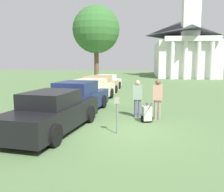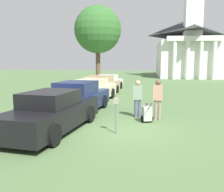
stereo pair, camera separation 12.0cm
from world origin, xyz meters
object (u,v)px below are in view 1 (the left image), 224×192
object	(u,v)px
parked_car_black	(54,113)
parked_car_navy	(77,98)
parking_meter	(117,109)
church	(184,44)
parked_car_white	(106,83)
person_worker	(138,96)
parked_car_tan	(99,86)
parked_car_cream	(91,91)
equipment_cart	(147,113)
person_supervisor	(158,97)

from	to	relation	value
parked_car_black	parked_car_navy	distance (m)	3.44
parked_car_black	parked_car_navy	world-z (taller)	parked_car_navy
parked_car_black	parking_meter	distance (m)	2.38
parking_meter	church	xyz separation A→B (m)	(7.80, 35.46, 4.46)
parked_car_navy	parked_car_white	size ratio (longest dim) A/B	1.05
parked_car_white	person_worker	bearing A→B (deg)	-66.01
parked_car_tan	parking_meter	size ratio (longest dim) A/B	4.15
parked_car_white	parked_car_black	bearing A→B (deg)	-82.03
parked_car_cream	parked_car_black	bearing A→B (deg)	-82.03
parked_car_cream	equipment_cart	bearing A→B (deg)	-47.98
parked_car_navy	person_supervisor	distance (m)	4.10
person_supervisor	church	xyz separation A→B (m)	(6.22, 33.01, 4.35)
parked_car_black	parked_car_cream	bearing A→B (deg)	97.97
parking_meter	person_worker	world-z (taller)	person_worker
parking_meter	person_supervisor	world-z (taller)	person_supervisor
church	parked_car_navy	bearing A→B (deg)	-107.65
parked_car_navy	church	world-z (taller)	church
parked_car_navy	parked_car_cream	size ratio (longest dim) A/B	0.94
parked_car_cream	person_worker	size ratio (longest dim) A/B	3.16
parked_car_black	parked_car_cream	world-z (taller)	parked_car_black
parked_car_white	church	world-z (taller)	church
parked_car_tan	parked_car_cream	bearing A→B (deg)	-82.01
person_worker	parked_car_tan	bearing A→B (deg)	-68.03
parked_car_navy	parked_car_white	world-z (taller)	parked_car_navy
parked_car_cream	parking_meter	distance (m)	7.42
parked_car_black	parked_car_cream	distance (m)	6.99
parked_car_black	parking_meter	bearing A→B (deg)	7.08
parking_meter	parked_car_tan	bearing A→B (deg)	103.40
parked_car_navy	church	bearing A→B (deg)	80.33
parked_car_black	parked_car_tan	bearing A→B (deg)	97.98
equipment_cart	parked_car_cream	bearing A→B (deg)	109.32
parked_car_white	person_worker	size ratio (longest dim) A/B	2.81
parking_meter	person_supervisor	distance (m)	2.92
parking_meter	equipment_cart	bearing A→B (deg)	59.48
person_worker	equipment_cart	bearing A→B (deg)	114.91
parked_car_black	parked_car_tan	size ratio (longest dim) A/B	0.98
parked_car_navy	equipment_cart	distance (m)	3.84
person_worker	church	size ratio (longest dim) A/B	0.07
parked_car_tan	parked_car_navy	bearing A→B (deg)	-82.03
equipment_cart	parked_car_black	bearing A→B (deg)	-166.85
parked_car_navy	person_worker	size ratio (longest dim) A/B	2.96
parked_car_tan	person_worker	distance (m)	7.84
parked_car_navy	church	xyz separation A→B (m)	(10.17, 31.98, 4.65)
parked_car_white	parking_meter	size ratio (longest dim) A/B	3.71
equipment_cart	person_supervisor	bearing A→B (deg)	34.98
church	parked_car_white	bearing A→B (deg)	-114.76
parked_car_cream	person_supervisor	size ratio (longest dim) A/B	3.04
equipment_cart	person_worker	bearing A→B (deg)	101.19
parked_car_cream	parked_car_tan	bearing A→B (deg)	97.99
parking_meter	equipment_cart	distance (m)	2.24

